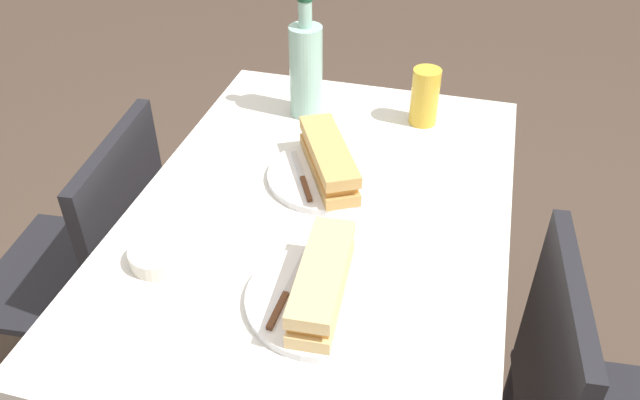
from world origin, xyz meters
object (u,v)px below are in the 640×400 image
(chair_far, at_px, (100,265))
(baguette_sandwich_near, at_px, (322,281))
(baguette_sandwich_far, at_px, (329,159))
(knife_far, at_px, (302,178))
(plate_near, at_px, (322,299))
(plate_far, at_px, (328,176))
(olive_bowl, at_px, (160,255))
(knife_near, at_px, (286,294))
(dining_table, at_px, (320,260))
(beer_glass, at_px, (425,97))
(water_bottle, at_px, (306,69))

(chair_far, xyz_separation_m, baguette_sandwich_near, (-0.25, -0.63, 0.35))
(baguette_sandwich_far, bearing_deg, baguette_sandwich_near, -167.24)
(baguette_sandwich_near, distance_m, knife_far, 0.33)
(plate_near, relative_size, baguette_sandwich_near, 1.05)
(plate_far, relative_size, olive_bowl, 2.33)
(chair_far, xyz_separation_m, knife_near, (-0.26, -0.57, 0.32))
(chair_far, height_order, baguette_sandwich_near, baguette_sandwich_near)
(dining_table, distance_m, baguette_sandwich_far, 0.21)
(knife_near, xyz_separation_m, beer_glass, (0.64, -0.14, 0.05))
(chair_far, bearing_deg, plate_near, -111.63)
(dining_table, bearing_deg, beer_glass, -21.19)
(water_bottle, bearing_deg, olive_bowl, 169.68)
(beer_glass, bearing_deg, olive_bowl, 147.66)
(dining_table, distance_m, knife_far, 0.18)
(water_bottle, bearing_deg, baguette_sandwich_near, -161.62)
(olive_bowl, bearing_deg, dining_table, -46.69)
(dining_table, height_order, chair_far, chair_far)
(baguette_sandwich_far, distance_m, water_bottle, 0.29)
(chair_far, relative_size, knife_near, 4.69)
(dining_table, relative_size, knife_far, 6.45)
(plate_near, height_order, beer_glass, beer_glass)
(beer_glass, height_order, olive_bowl, beer_glass)
(beer_glass, bearing_deg, knife_far, 147.56)
(plate_near, distance_m, beer_glass, 0.63)
(chair_far, relative_size, beer_glass, 6.24)
(knife_near, distance_m, baguette_sandwich_far, 0.36)
(dining_table, bearing_deg, olive_bowl, 133.31)
(baguette_sandwich_near, height_order, plate_far, baguette_sandwich_near)
(olive_bowl, bearing_deg, beer_glass, -32.34)
(baguette_sandwich_far, bearing_deg, water_bottle, 25.44)
(plate_far, xyz_separation_m, water_bottle, (0.25, 0.12, 0.11))
(plate_far, relative_size, water_bottle, 0.87)
(beer_glass, bearing_deg, plate_far, 150.82)
(knife_near, relative_size, baguette_sandwich_far, 0.71)
(baguette_sandwich_near, xyz_separation_m, knife_near, (-0.02, 0.06, -0.03))
(dining_table, relative_size, water_bottle, 3.63)
(baguette_sandwich_far, height_order, water_bottle, water_bottle)
(chair_far, bearing_deg, dining_table, -90.82)
(knife_near, bearing_deg, plate_near, -75.31)
(plate_near, bearing_deg, chair_far, 68.37)
(knife_near, xyz_separation_m, water_bottle, (0.61, 0.14, 0.10))
(baguette_sandwich_far, relative_size, beer_glass, 1.88)
(baguette_sandwich_near, height_order, baguette_sandwich_far, same)
(baguette_sandwich_near, xyz_separation_m, olive_bowl, (0.02, 0.30, -0.03))
(plate_near, relative_size, plate_far, 1.00)
(beer_glass, bearing_deg, baguette_sandwich_far, 150.82)
(plate_near, xyz_separation_m, plate_far, (0.34, 0.08, 0.00))
(dining_table, xyz_separation_m, knife_near, (-0.26, -0.01, 0.16))
(baguette_sandwich_far, height_order, beer_glass, beer_glass)
(knife_far, height_order, water_bottle, water_bottle)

